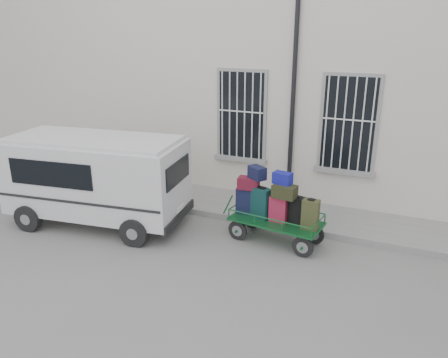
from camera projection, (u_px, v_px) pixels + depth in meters
ground at (207, 246)px, 9.27m from camera, size 80.00×80.00×0.00m
building at (285, 77)px, 13.05m from camera, size 24.00×5.15×6.00m
sidewalk at (244, 206)px, 11.15m from camera, size 24.00×1.70×0.15m
luggage_cart at (274, 207)px, 9.26m from camera, size 2.33×1.12×1.61m
van at (96, 175)px, 10.03m from camera, size 4.31×2.28×2.08m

